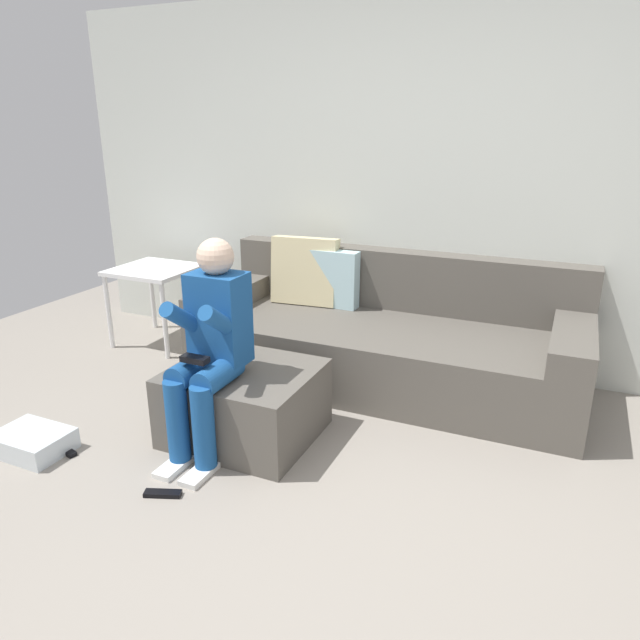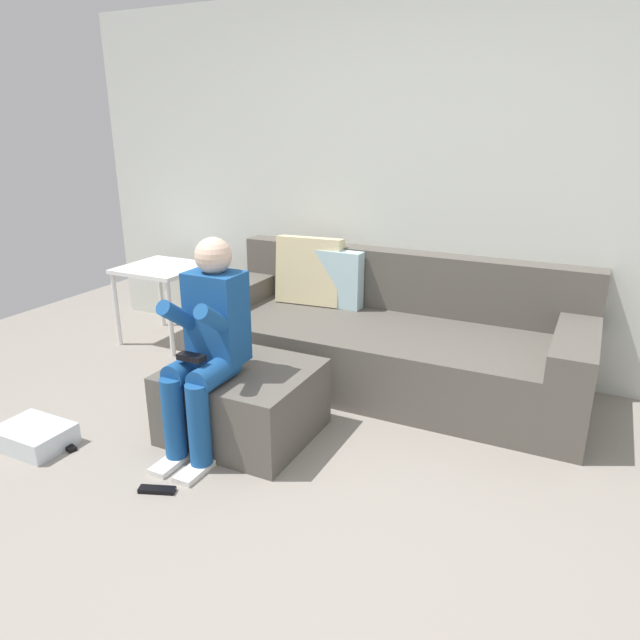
# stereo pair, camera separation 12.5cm
# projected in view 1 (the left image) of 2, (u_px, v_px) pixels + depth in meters

# --- Properties ---
(ground_plane) EXTENTS (7.19, 7.19, 0.00)m
(ground_plane) POSITION_uv_depth(u_px,v_px,m) (271.00, 553.00, 2.35)
(ground_plane) COLOR gray
(wall_back) EXTENTS (5.53, 0.10, 2.47)m
(wall_back) POSITION_uv_depth(u_px,v_px,m) (427.00, 187.00, 3.90)
(wall_back) COLOR silver
(wall_back) RESTS_ON ground_plane
(couch_sectional) EXTENTS (2.49, 0.96, 0.89)m
(couch_sectional) POSITION_uv_depth(u_px,v_px,m) (383.00, 338.00, 3.85)
(couch_sectional) COLOR #59544C
(couch_sectional) RESTS_ON ground_plane
(ottoman) EXTENTS (0.76, 0.67, 0.40)m
(ottoman) POSITION_uv_depth(u_px,v_px,m) (245.00, 403.00, 3.17)
(ottoman) COLOR #59544C
(ottoman) RESTS_ON ground_plane
(person_seated) EXTENTS (0.29, 0.57, 1.12)m
(person_seated) POSITION_uv_depth(u_px,v_px,m) (210.00, 343.00, 2.92)
(person_seated) COLOR #194C8C
(person_seated) RESTS_ON ground_plane
(storage_bin) EXTENTS (0.38, 0.28, 0.11)m
(storage_bin) POSITION_uv_depth(u_px,v_px,m) (33.00, 442.00, 3.05)
(storage_bin) COLOR silver
(storage_bin) RESTS_ON ground_plane
(side_table) EXTENTS (0.58, 0.57, 0.60)m
(side_table) POSITION_uv_depth(u_px,v_px,m) (155.00, 278.00, 4.44)
(side_table) COLOR white
(side_table) RESTS_ON ground_plane
(remote_near_ottoman) EXTENTS (0.18, 0.11, 0.02)m
(remote_near_ottoman) POSITION_uv_depth(u_px,v_px,m) (163.00, 494.00, 2.70)
(remote_near_ottoman) COLOR black
(remote_near_ottoman) RESTS_ON ground_plane
(remote_by_storage_bin) EXTENTS (0.17, 0.08, 0.02)m
(remote_by_storage_bin) POSITION_uv_depth(u_px,v_px,m) (65.00, 450.00, 3.06)
(remote_by_storage_bin) COLOR black
(remote_by_storage_bin) RESTS_ON ground_plane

